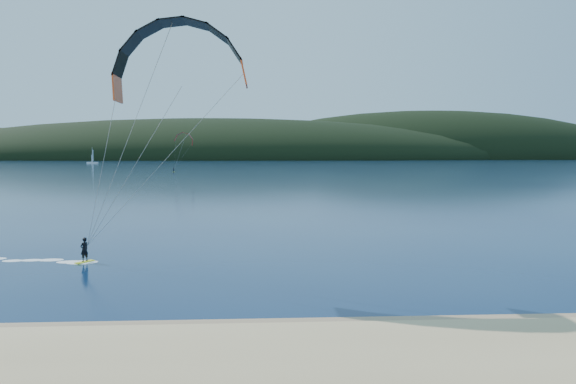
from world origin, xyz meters
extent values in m
plane|color=#08193D|center=(0.00, 0.00, 0.00)|extent=(1800.00, 1800.00, 0.00)
cube|color=#997A59|center=(0.00, 4.50, 0.05)|extent=(220.00, 2.50, 0.10)
ellipsoid|color=black|center=(-50.00, 720.00, 0.00)|extent=(840.00, 280.00, 110.00)
ellipsoid|color=black|center=(260.00, 760.00, 0.00)|extent=(600.00, 240.00, 140.00)
cube|color=yellow|center=(-7.62, 18.41, 0.04)|extent=(1.03, 1.26, 0.07)
imported|color=black|center=(-7.62, 18.41, 0.84)|extent=(0.62, 0.67, 1.53)
cylinder|color=gray|center=(-3.99, 15.49, 5.74)|extent=(0.02, 0.02, 12.60)
cube|color=yellow|center=(-29.27, 198.06, 0.05)|extent=(0.65, 1.47, 0.08)
imported|color=black|center=(-29.27, 198.06, 0.96)|extent=(0.78, 0.94, 1.75)
cylinder|color=gray|center=(-26.81, 195.73, 6.51)|extent=(0.02, 0.02, 12.04)
cube|color=white|center=(-121.39, 402.79, 0.52)|extent=(8.48, 3.46, 1.45)
cylinder|color=white|center=(-121.39, 402.79, 6.20)|extent=(0.21, 0.21, 11.36)
cube|color=white|center=(-121.34, 404.24, 6.20)|extent=(0.32, 2.68, 8.26)
cube|color=white|center=(-121.34, 401.14, 4.13)|extent=(0.26, 2.06, 5.16)
camera|label=1|loc=(3.27, -16.03, 6.80)|focal=33.80mm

